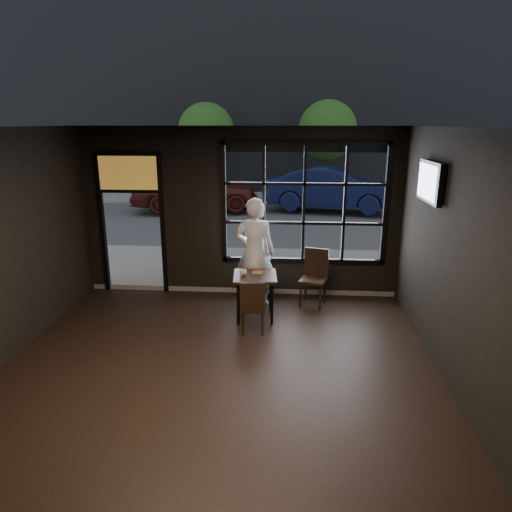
# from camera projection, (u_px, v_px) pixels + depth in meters

# --- Properties ---
(floor) EXTENTS (6.00, 7.00, 0.02)m
(floor) POSITION_uv_depth(u_px,v_px,m) (211.00, 393.00, 5.72)
(floor) COLOR black
(floor) RESTS_ON ground
(ceiling) EXTENTS (6.00, 7.00, 0.02)m
(ceiling) POSITION_uv_depth(u_px,v_px,m) (203.00, 127.00, 4.81)
(ceiling) COLOR black
(ceiling) RESTS_ON ground
(wall_right) EXTENTS (0.04, 7.00, 3.20)m
(wall_right) POSITION_uv_depth(u_px,v_px,m) (475.00, 278.00, 5.06)
(wall_right) COLOR black
(wall_right) RESTS_ON ground
(window_frame) EXTENTS (3.06, 0.12, 2.28)m
(window_frame) POSITION_uv_depth(u_px,v_px,m) (304.00, 204.00, 8.48)
(window_frame) COLOR black
(window_frame) RESTS_ON ground
(stained_transom) EXTENTS (1.20, 0.06, 0.70)m
(stained_transom) POSITION_uv_depth(u_px,v_px,m) (128.00, 173.00, 8.55)
(stained_transom) COLOR orange
(stained_transom) RESTS_ON ground
(street_asphalt) EXTENTS (60.00, 41.00, 0.04)m
(street_asphalt) POSITION_uv_depth(u_px,v_px,m) (275.00, 176.00, 28.69)
(street_asphalt) COLOR #545456
(street_asphalt) RESTS_ON ground
(building_across) EXTENTS (28.00, 12.00, 15.00)m
(building_across) POSITION_uv_depth(u_px,v_px,m) (276.00, 44.00, 25.61)
(building_across) COLOR #5B5956
(building_across) RESTS_ON ground
(cafe_table) EXTENTS (0.78, 0.78, 0.78)m
(cafe_table) POSITION_uv_depth(u_px,v_px,m) (255.00, 296.00, 7.81)
(cafe_table) COLOR black
(cafe_table) RESTS_ON floor
(chair_near) EXTENTS (0.41, 0.41, 0.89)m
(chair_near) POSITION_uv_depth(u_px,v_px,m) (253.00, 306.00, 7.27)
(chair_near) COLOR black
(chair_near) RESTS_ON floor
(chair_window) EXTENTS (0.56, 0.56, 1.04)m
(chair_window) POSITION_uv_depth(u_px,v_px,m) (313.00, 278.00, 8.32)
(chair_window) COLOR black
(chair_window) RESTS_ON floor
(man) EXTENTS (0.76, 0.52, 2.00)m
(man) POSITION_uv_depth(u_px,v_px,m) (255.00, 252.00, 8.23)
(man) COLOR silver
(man) RESTS_ON floor
(hotdog) EXTENTS (0.20, 0.09, 0.06)m
(hotdog) POSITION_uv_depth(u_px,v_px,m) (258.00, 272.00, 7.76)
(hotdog) COLOR tan
(hotdog) RESTS_ON cafe_table
(cup) EXTENTS (0.13, 0.13, 0.10)m
(cup) POSITION_uv_depth(u_px,v_px,m) (243.00, 272.00, 7.68)
(cup) COLOR silver
(cup) RESTS_ON cafe_table
(tv) EXTENTS (0.11, 1.00, 0.58)m
(tv) POSITION_uv_depth(u_px,v_px,m) (430.00, 182.00, 6.50)
(tv) COLOR black
(tv) RESTS_ON wall_right
(navy_car) EXTENTS (5.04, 2.55, 1.58)m
(navy_car) POSITION_uv_depth(u_px,v_px,m) (333.00, 189.00, 16.90)
(navy_car) COLOR #11163E
(navy_car) RESTS_ON street_asphalt
(maroon_car) EXTENTS (4.85, 2.50, 1.58)m
(maroon_car) POSITION_uv_depth(u_px,v_px,m) (195.00, 188.00, 17.00)
(maroon_car) COLOR #561F19
(maroon_car) RESTS_ON street_asphalt
(tree_left) EXTENTS (2.39, 2.39, 4.07)m
(tree_left) POSITION_uv_depth(u_px,v_px,m) (206.00, 132.00, 19.28)
(tree_left) COLOR #332114
(tree_left) RESTS_ON street_asphalt
(tree_right) EXTENTS (2.44, 2.44, 4.17)m
(tree_right) POSITION_uv_depth(u_px,v_px,m) (328.00, 130.00, 18.98)
(tree_right) COLOR #332114
(tree_right) RESTS_ON street_asphalt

